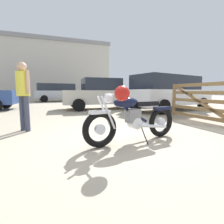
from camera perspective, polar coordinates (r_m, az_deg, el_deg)
ground_plane at (r=3.42m, az=2.17°, el=-9.41°), size 80.00×80.00×0.00m
vintage_motorcycle at (r=3.19m, az=6.94°, el=-1.62°), size 2.08×0.73×1.07m
timber_gate at (r=5.98m, az=29.55°, el=3.55°), size 0.28×2.54×1.60m
bystander at (r=4.59m, az=-27.99°, el=6.83°), size 0.32×0.38×1.66m
red_hatchback_near at (r=9.42m, az=-3.70°, el=6.16°), size 4.35×2.23×1.67m
white_estate_far at (r=9.01m, az=18.74°, el=6.44°), size 4.92×2.53×1.74m
blue_hatchback_right at (r=17.61m, az=-17.90°, el=6.54°), size 4.81×2.22×1.74m
dark_sedan_left at (r=12.48m, az=13.23°, el=6.18°), size 4.38×2.33×1.67m
industrial_building at (r=29.86m, az=-24.89°, el=12.21°), size 21.96×13.23×8.03m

